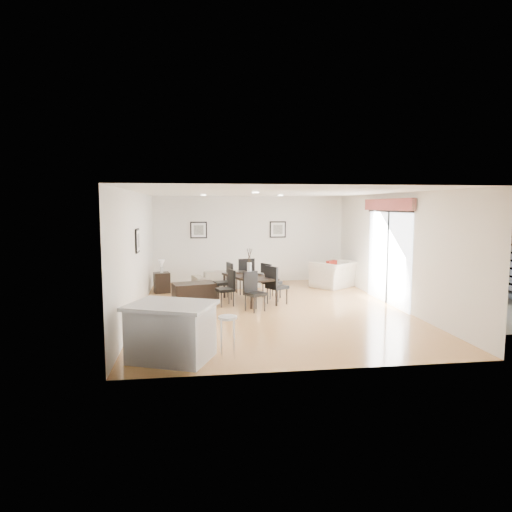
{
  "coord_description": "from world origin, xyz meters",
  "views": [
    {
      "loc": [
        -1.78,
        -10.29,
        2.4
      ],
      "look_at": [
        -0.3,
        0.4,
        1.21
      ],
      "focal_mm": 32.0,
      "sensor_mm": 36.0,
      "label": 1
    }
  ],
  "objects": [
    {
      "name": "wall_front",
      "position": [
        0.0,
        -4.0,
        1.35
      ],
      "size": [
        6.0,
        0.04,
        2.7
      ],
      "primitive_type": "cube",
      "color": "white",
      "rests_on": "ground"
    },
    {
      "name": "dining_table",
      "position": [
        -0.39,
        0.91,
        0.59
      ],
      "size": [
        1.31,
        1.77,
        0.66
      ],
      "rotation": [
        0.0,
        0.0,
        0.37
      ],
      "color": "black",
      "rests_on": "ground"
    },
    {
      "name": "ground",
      "position": [
        0.0,
        0.0,
        0.0
      ],
      "size": [
        8.0,
        8.0,
        0.0
      ],
      "primitive_type": "plane",
      "color": "tan",
      "rests_on": "ground"
    },
    {
      "name": "wall_back",
      "position": [
        0.0,
        4.0,
        1.35
      ],
      "size": [
        6.0,
        0.04,
        2.7
      ],
      "primitive_type": "cube",
      "color": "white",
      "rests_on": "ground"
    },
    {
      "name": "framed_print_back_right",
      "position": [
        0.9,
        3.97,
        1.65
      ],
      "size": [
        0.52,
        0.04,
        0.52
      ],
      "color": "black",
      "rests_on": "wall_back"
    },
    {
      "name": "framed_print_back_left",
      "position": [
        -1.6,
        3.97,
        1.65
      ],
      "size": [
        0.52,
        0.04,
        0.52
      ],
      "color": "black",
      "rests_on": "wall_back"
    },
    {
      "name": "cushion",
      "position": [
        2.23,
        2.51,
        0.62
      ],
      "size": [
        0.37,
        0.3,
        0.37
      ],
      "primitive_type": "cube",
      "rotation": [
        0.0,
        0.0,
        3.74
      ],
      "color": "maroon",
      "rests_on": "armchair"
    },
    {
      "name": "wall_left",
      "position": [
        -3.0,
        0.0,
        1.35
      ],
      "size": [
        0.04,
        8.0,
        2.7
      ],
      "primitive_type": "cube",
      "color": "white",
      "rests_on": "ground"
    },
    {
      "name": "vase",
      "position": [
        -0.39,
        0.91,
        0.97
      ],
      "size": [
        0.75,
        1.22,
        0.69
      ],
      "color": "white",
      "rests_on": "dining_table"
    },
    {
      "name": "coffee_table",
      "position": [
        -1.76,
        1.36,
        0.21
      ],
      "size": [
        1.19,
        0.87,
        0.43
      ],
      "primitive_type": "cube",
      "rotation": [
        0.0,
        0.0,
        0.23
      ],
      "color": "black",
      "rests_on": "ground"
    },
    {
      "name": "bar_stool",
      "position": [
        -1.26,
        -3.23,
        0.57
      ],
      "size": [
        0.3,
        0.3,
        0.66
      ],
      "color": "silver",
      "rests_on": "ground"
    },
    {
      "name": "table_lamp",
      "position": [
        -2.66,
        2.46,
        0.79
      ],
      "size": [
        0.19,
        0.19,
        0.36
      ],
      "color": "white",
      "rests_on": "side_table"
    },
    {
      "name": "wall_right",
      "position": [
        3.0,
        0.0,
        1.35
      ],
      "size": [
        0.04,
        8.0,
        2.7
      ],
      "primitive_type": "cube",
      "color": "white",
      "rests_on": "ground"
    },
    {
      "name": "dining_chair_efar",
      "position": [
        0.17,
        1.27,
        0.51
      ],
      "size": [
        0.55,
        0.55,
        0.92
      ],
      "rotation": [
        0.0,
        0.0,
        2.04
      ],
      "color": "black",
      "rests_on": "ground"
    },
    {
      "name": "courtyard_plant_b",
      "position": [
        5.87,
        1.08,
        0.35
      ],
      "size": [
        0.48,
        0.48,
        0.69
      ],
      "primitive_type": "imported",
      "rotation": [
        0.0,
        0.0,
        -0.28
      ],
      "color": "#3E6129",
      "rests_on": "ground"
    },
    {
      "name": "dining_chair_enear",
      "position": [
        0.17,
        0.47,
        0.53
      ],
      "size": [
        0.58,
        0.58,
        0.95
      ],
      "rotation": [
        0.0,
        0.0,
        2.1
      ],
      "color": "black",
      "rests_on": "ground"
    },
    {
      "name": "dining_chair_head",
      "position": [
        -0.43,
        -0.08,
        0.5
      ],
      "size": [
        0.55,
        0.55,
        0.9
      ],
      "rotation": [
        0.0,
        0.0,
        0.55
      ],
      "color": "black",
      "rests_on": "ground"
    },
    {
      "name": "courtyard",
      "position": [
        6.16,
        0.87,
        0.92
      ],
      "size": [
        6.0,
        6.0,
        2.0
      ],
      "color": "gray",
      "rests_on": "ground"
    },
    {
      "name": "framed_print_left_wall",
      "position": [
        -2.97,
        -0.2,
        1.65
      ],
      "size": [
        0.04,
        0.52,
        0.52
      ],
      "rotation": [
        0.0,
        0.0,
        1.57
      ],
      "color": "black",
      "rests_on": "wall_left"
    },
    {
      "name": "courtyard_plant_a",
      "position": [
        5.68,
        -0.09,
        0.33
      ],
      "size": [
        0.66,
        0.59,
        0.66
      ],
      "primitive_type": "imported",
      "rotation": [
        0.0,
        0.0,
        0.14
      ],
      "color": "#3E6129",
      "rests_on": "ground"
    },
    {
      "name": "armchair",
      "position": [
        2.34,
        2.62,
        0.38
      ],
      "size": [
        1.56,
        1.53,
        0.76
      ],
      "primitive_type": "imported",
      "rotation": [
        0.0,
        0.0,
        3.78
      ],
      "color": "silver",
      "rests_on": "ground"
    },
    {
      "name": "dining_chair_wnear",
      "position": [
        -0.96,
        0.54,
        0.49
      ],
      "size": [
        0.48,
        0.48,
        0.87
      ],
      "rotation": [
        0.0,
        0.0,
        -1.28
      ],
      "color": "black",
      "rests_on": "ground"
    },
    {
      "name": "dining_chair_foot",
      "position": [
        -0.38,
        1.89,
        0.55
      ],
      "size": [
        0.51,
        0.51,
        0.99
      ],
      "rotation": [
        0.0,
        0.0,
        3.32
      ],
      "color": "black",
      "rests_on": "ground"
    },
    {
      "name": "ceiling",
      "position": [
        0.0,
        0.0,
        2.7
      ],
      "size": [
        6.0,
        8.0,
        0.02
      ],
      "primitive_type": "cube",
      "color": "white",
      "rests_on": "wall_back"
    },
    {
      "name": "side_table",
      "position": [
        -2.66,
        2.46,
        0.28
      ],
      "size": [
        0.5,
        0.5,
        0.56
      ],
      "primitive_type": "cube",
      "rotation": [
        0.0,
        0.0,
        0.21
      ],
      "color": "black",
      "rests_on": "ground"
    },
    {
      "name": "kitchen_island",
      "position": [
        -2.14,
        -3.23,
        0.45
      ],
      "size": [
        1.55,
        1.39,
        0.89
      ],
      "rotation": [
        0.0,
        0.0,
        -0.39
      ],
      "color": "silver",
      "rests_on": "ground"
    },
    {
      "name": "sofa",
      "position": [
        -0.83,
        2.94,
        0.28
      ],
      "size": [
        2.04,
        1.19,
        0.56
      ],
      "primitive_type": "imported",
      "rotation": [
        0.0,
        0.0,
        3.38
      ],
      "color": "gray",
      "rests_on": "ground"
    },
    {
      "name": "dining_chair_wfar",
      "position": [
        -0.95,
        1.33,
        0.52
      ],
      "size": [
        0.51,
        0.51,
        0.94
      ],
      "rotation": [
        0.0,
        0.0,
        -1.34
      ],
      "color": "black",
      "rests_on": "ground"
    },
    {
      "name": "sliding_door",
      "position": [
        2.96,
        0.3,
        1.66
      ],
      "size": [
        0.12,
        2.7,
        2.57
      ],
      "color": "white",
      "rests_on": "wall_right"
    }
  ]
}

